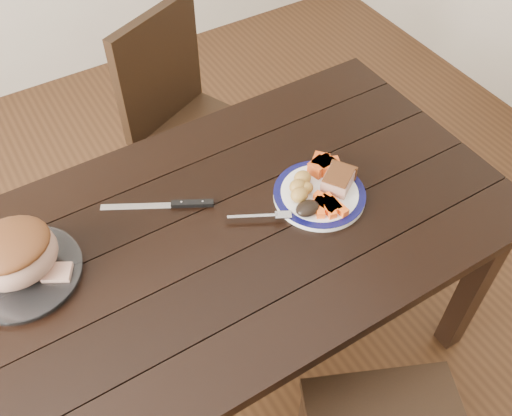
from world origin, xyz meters
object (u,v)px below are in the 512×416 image
dinner_plate (319,195)px  fork (264,216)px  chair_far (186,117)px  carving_knife (178,204)px  dining_table (229,247)px  serving_platter (24,274)px  roast_joint (14,256)px  pork_slice (338,180)px

dinner_plate → fork: (-0.18, 0.01, 0.01)m
fork → chair_far: bearing=109.2°
chair_far → dinner_plate: bearing=70.7°
fork → carving_knife: 0.25m
dining_table → serving_platter: bearing=166.4°
dinner_plate → serving_platter: (-0.81, 0.17, 0.00)m
chair_far → serving_platter: 0.98m
serving_platter → roast_joint: roast_joint is taller
dining_table → roast_joint: (-0.53, 0.13, 0.18)m
dining_table → dinner_plate: (0.28, -0.04, 0.10)m
pork_slice → fork: bearing=177.6°
pork_slice → roast_joint: size_ratio=0.44×
serving_platter → fork: fork is taller
dinner_plate → roast_joint: roast_joint is taller
fork → carving_knife: size_ratio=0.57×
serving_platter → roast_joint: (0.00, 0.00, 0.08)m
chair_far → fork: chair_far is taller
dining_table → carving_knife: bearing=120.3°
dinner_plate → fork: fork is taller
serving_platter → pork_slice: pork_slice is taller
chair_far → carving_knife: 0.70m
pork_slice → fork: 0.24m
chair_far → fork: size_ratio=5.62×
serving_platter → fork: size_ratio=1.77×
pork_slice → carving_knife: 0.46m
pork_slice → carving_knife: size_ratio=0.32×
serving_platter → pork_slice: size_ratio=3.12×
dinner_plate → roast_joint: 0.83m
pork_slice → dining_table: bearing=172.5°
roast_joint → carving_knife: (0.44, 0.01, -0.08)m
dinner_plate → carving_knife: dinner_plate is taller
serving_platter → dinner_plate: bearing=-11.7°
pork_slice → roast_joint: (-0.86, 0.17, 0.05)m
chair_far → dinner_plate: 0.81m
dining_table → carving_knife: size_ratio=5.54×
dinner_plate → roast_joint: size_ratio=1.23×
chair_far → carving_knife: chair_far is taller
dinner_plate → pork_slice: pork_slice is taller
serving_platter → dining_table: bearing=-13.6°
chair_far → roast_joint: bearing=15.0°
dinner_plate → dining_table: bearing=172.0°
chair_far → carving_knife: bearing=39.3°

